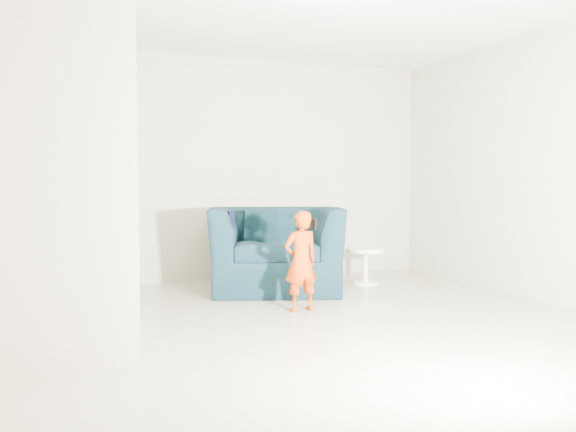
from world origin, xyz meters
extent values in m
plane|color=gray|center=(0.00, 0.00, 0.00)|extent=(5.50, 5.50, 0.00)
plane|color=#A9A389|center=(0.00, 2.75, 1.35)|extent=(5.00, 0.00, 5.00)
plane|color=#A9A389|center=(2.50, 0.00, 1.35)|extent=(0.00, 5.50, 5.50)
imported|color=black|center=(0.23, 1.80, 0.46)|extent=(1.72, 1.60, 0.91)
imported|color=#972A04|center=(0.09, 0.68, 0.46)|extent=(0.36, 0.26, 0.93)
cylinder|color=white|center=(1.34, 1.81, 0.40)|extent=(0.42, 0.42, 0.04)
cylinder|color=white|center=(1.34, 1.81, 0.19)|extent=(0.06, 0.06, 0.38)
cylinder|color=white|center=(1.34, 1.81, 0.02)|extent=(0.29, 0.29, 0.03)
cube|color=#ADA089|center=(-2.00, 2.35, 0.14)|extent=(1.00, 0.30, 0.27)
cube|color=#ADA089|center=(-2.00, 2.05, 0.27)|extent=(1.00, 0.30, 0.54)
cube|color=#ADA089|center=(-2.00, 1.75, 0.41)|extent=(1.00, 0.30, 0.81)
cube|color=#ADA089|center=(-2.00, 1.45, 0.54)|extent=(1.00, 0.30, 1.08)
cube|color=#ADA089|center=(-2.00, 1.15, 0.68)|extent=(1.00, 0.30, 1.35)
cube|color=#ADA089|center=(-2.00, 0.85, 0.81)|extent=(1.00, 0.30, 1.62)
cube|color=#ADA089|center=(-2.00, 0.55, 0.95)|extent=(1.00, 0.30, 1.89)
cube|color=#ADA089|center=(-2.00, 0.25, 1.08)|extent=(1.00, 0.30, 2.16)
cube|color=#ADA089|center=(-2.00, -0.05, 1.22)|extent=(1.00, 0.30, 2.43)
cube|color=#ADA089|center=(-2.00, -0.35, 1.35)|extent=(1.00, 0.30, 2.70)
cylinder|color=silver|center=(-1.50, 1.00, 2.25)|extent=(0.04, 3.03, 2.73)
cylinder|color=silver|center=(-1.50, 2.50, 0.50)|extent=(0.04, 0.04, 1.00)
cube|color=black|center=(0.11, 2.02, 0.70)|extent=(0.37, 0.18, 0.36)
cube|color=black|center=(-0.33, 1.84, 0.57)|extent=(0.06, 0.55, 0.62)
cube|color=black|center=(0.20, 0.65, 0.80)|extent=(0.04, 0.05, 0.10)
camera|label=1|loc=(-1.95, -4.48, 1.18)|focal=38.00mm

